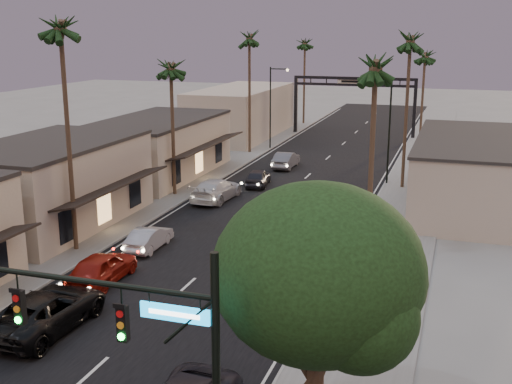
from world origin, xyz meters
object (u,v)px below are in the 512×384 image
Objects in this scene: traffic_signal at (147,344)px; streetlight_right at (386,123)px; palm_ra at (376,60)px; palm_lc at (171,63)px; palm_rb at (411,36)px; oncoming_red at (102,268)px; streetlight_left at (273,101)px; curbside_black at (304,285)px; palm_lb at (60,22)px; palm_rc at (425,53)px; palm_ld at (249,35)px; palm_far at (305,40)px; oncoming_pickup at (46,311)px; arch at (354,91)px; corner_tree at (320,280)px; oncoming_silver at (149,238)px.

streetlight_right reaches higher than traffic_signal.
streetlight_right is 21.94m from palm_ra.
palm_lc is at bearing 114.06° from traffic_signal.
palm_rb is 31.26m from oncoming_red.
streetlight_left is 41.24m from curbside_black.
palm_rc is at bearing 67.73° from palm_lb.
palm_ld is 1.16× the size of palm_rc.
palm_far is at bearing -86.77° from oncoming_red.
streetlight_left is 0.63× the size of palm_ld.
oncoming_pickup is at bearing -111.64° from palm_rb.
palm_lb is at bearing -92.67° from streetlight_left.
palm_lc is at bearing -76.97° from oncoming_pickup.
arch is at bearing 79.84° from palm_lb.
corner_tree is 0.72× the size of palm_rc.
palm_ra is at bearing 93.03° from corner_tree.
palm_lc is (-1.68, -22.00, 5.14)m from streetlight_left.
arch is 1.25× the size of palm_rc.
arch is 49.39m from palm_lb.
palm_ld is at bearing 90.00° from palm_lc.
palm_rb is at bearing 24.94° from palm_lc.
palm_ld is (-1.68, -3.00, 7.09)m from streetlight_left.
arch is 11.59m from palm_rc.
palm_far is (0.30, 56.00, -1.94)m from palm_lb.
palm_lc is at bearing 136.70° from curbside_black.
streetlight_left reaches higher than traffic_signal.
curbside_black is at bearing -93.06° from palm_rc.
palm_rc is at bearing 84.95° from streetlight_right.
palm_far is (-17.78, 70.55, 5.46)m from corner_tree.
palm_lb reaches higher than oncoming_red.
oncoming_red is at bearing -86.41° from streetlight_left.
streetlight_right is 0.59× the size of palm_lb.
oncoming_pickup is at bearing 159.15° from corner_tree.
palm_lc is 16.26m from oncoming_silver.
palm_lc is 1.00× the size of palm_rc.
curbside_black is (-2.40, -24.83, -11.65)m from palm_rb.
palm_lc reaches higher than oncoming_silver.
curbside_black is (-2.40, -44.83, -9.70)m from palm_rc.
oncoming_silver is at bearing -82.63° from palm_ld.
palm_rc is (-0.88, 56.55, 4.49)m from corner_tree.
oncoming_silver is (-10.23, 19.66, -4.40)m from traffic_signal.
palm_far reaches higher than streetlight_right.
palm_rb reaches higher than palm_rc.
oncoming_silver is at bearing 117.50° from traffic_signal.
palm_ra is 19.97m from oncoming_pickup.
palm_lb is at bearing -90.00° from palm_lc.
palm_far reaches higher than streetlight_left.
streetlight_right reaches higher than corner_tree.
arch is at bearing 100.59° from palm_ra.
arch is at bearing 75.80° from palm_lc.
streetlight_right reaches higher than arch.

